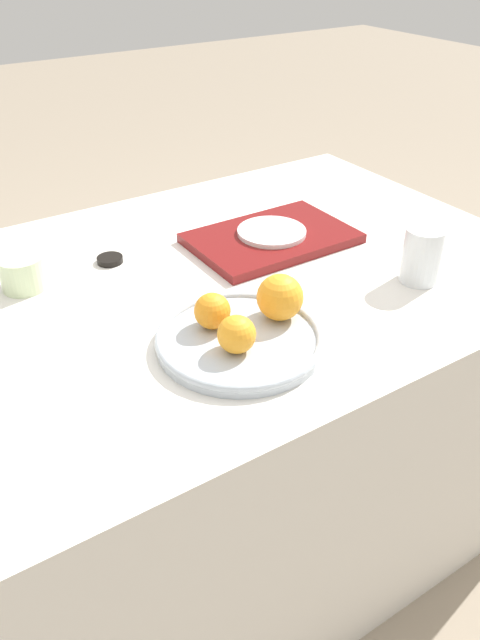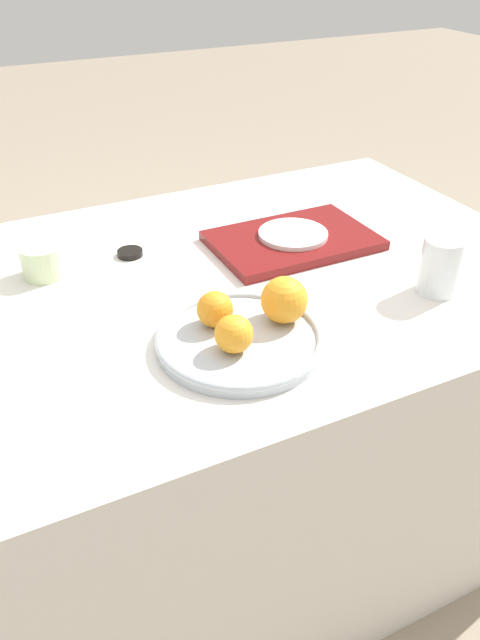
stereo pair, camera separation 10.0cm
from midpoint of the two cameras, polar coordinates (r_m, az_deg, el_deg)
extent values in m
plane|color=gray|center=(1.68, -4.14, -17.46)|extent=(12.00, 12.00, 0.00)
cube|color=silver|center=(1.43, -4.70, -8.53)|extent=(1.36, 0.90, 0.70)
cylinder|color=#B2BCC6|center=(1.02, -2.80, -2.04)|extent=(0.28, 0.28, 0.02)
torus|color=#B2BCC6|center=(1.02, -2.81, -1.66)|extent=(0.28, 0.28, 0.01)
sphere|color=orange|center=(0.97, -3.26, -1.41)|extent=(0.06, 0.06, 0.06)
sphere|color=orange|center=(1.05, 0.96, 2.01)|extent=(0.08, 0.08, 0.08)
sphere|color=orange|center=(1.03, -5.33, 0.74)|extent=(0.06, 0.06, 0.06)
cylinder|color=silver|center=(1.22, 14.07, 5.71)|extent=(0.08, 0.08, 0.11)
cube|color=maroon|center=(1.35, 0.77, 7.43)|extent=(0.34, 0.23, 0.02)
cylinder|color=white|center=(1.35, 0.78, 8.01)|extent=(0.15, 0.15, 0.01)
cylinder|color=beige|center=(1.26, -21.46, 3.98)|extent=(0.08, 0.08, 0.06)
cylinder|color=black|center=(1.31, -13.97, 5.32)|extent=(0.05, 0.05, 0.01)
camera|label=1|loc=(0.05, -92.86, -1.88)|focal=35.00mm
camera|label=2|loc=(0.05, 87.14, 1.88)|focal=35.00mm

